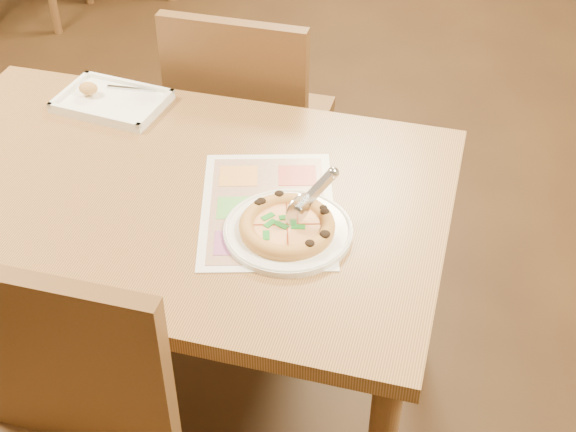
% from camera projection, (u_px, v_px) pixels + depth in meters
% --- Properties ---
extents(dining_table, '(1.30, 0.85, 0.72)m').
position_uv_depth(dining_table, '(169.00, 217.00, 1.91)').
color(dining_table, '#9A6A3D').
rests_on(dining_table, ground).
extents(chair_far, '(0.42, 0.42, 0.47)m').
position_uv_depth(chair_far, '(246.00, 111.00, 2.40)').
color(chair_far, brown).
rests_on(chair_far, ground).
extents(plate, '(0.29, 0.29, 0.01)m').
position_uv_depth(plate, '(288.00, 231.00, 1.72)').
color(plate, white).
rests_on(plate, dining_table).
extents(pizza, '(0.21, 0.21, 0.03)m').
position_uv_depth(pizza, '(287.00, 226.00, 1.71)').
color(pizza, '#E5974E').
rests_on(pizza, plate).
extents(pizza_cutter, '(0.08, 0.13, 0.09)m').
position_uv_depth(pizza_cutter, '(310.00, 197.00, 1.70)').
color(pizza_cutter, silver).
rests_on(pizza_cutter, pizza).
extents(appetizer_tray, '(0.30, 0.22, 0.05)m').
position_uv_depth(appetizer_tray, '(110.00, 102.00, 2.13)').
color(appetizer_tray, white).
rests_on(appetizer_tray, dining_table).
extents(menu, '(0.40, 0.48, 0.00)m').
position_uv_depth(menu, '(268.00, 208.00, 1.79)').
color(menu, white).
rests_on(menu, dining_table).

